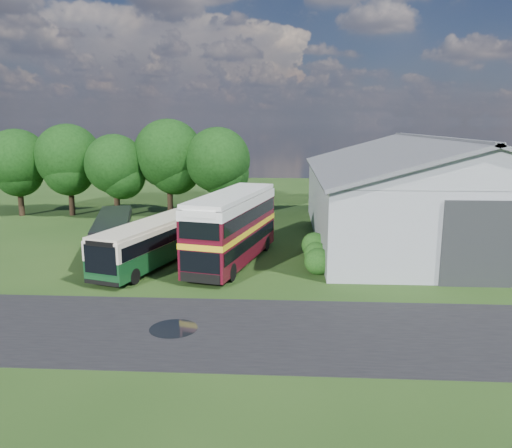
# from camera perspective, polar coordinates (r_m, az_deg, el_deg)

# --- Properties ---
(ground) EXTENTS (120.00, 120.00, 0.00)m
(ground) POSITION_cam_1_polar(r_m,az_deg,el_deg) (26.00, -4.67, -9.32)
(ground) COLOR #183310
(ground) RESTS_ON ground
(asphalt_road) EXTENTS (60.00, 8.00, 0.02)m
(asphalt_road) POSITION_cam_1_polar(r_m,az_deg,el_deg) (22.99, 1.85, -12.17)
(asphalt_road) COLOR black
(asphalt_road) RESTS_ON ground
(puddle) EXTENTS (2.20, 2.20, 0.01)m
(puddle) POSITION_cam_1_polar(r_m,az_deg,el_deg) (23.53, -9.41, -11.76)
(puddle) COLOR black
(puddle) RESTS_ON ground
(storage_shed) EXTENTS (18.80, 24.80, 8.15)m
(storage_shed) POSITION_cam_1_polar(r_m,az_deg,el_deg) (41.95, 19.29, 3.95)
(storage_shed) COLOR gray
(storage_shed) RESTS_ON ground
(tree_far_left) EXTENTS (6.12, 6.12, 8.64)m
(tree_far_left) POSITION_cam_1_polar(r_m,az_deg,el_deg) (55.00, -25.64, 6.59)
(tree_far_left) COLOR black
(tree_far_left) RESTS_ON ground
(tree_left_a) EXTENTS (6.46, 6.46, 9.12)m
(tree_left_a) POSITION_cam_1_polar(r_m,az_deg,el_deg) (53.20, -20.65, 7.19)
(tree_left_a) COLOR black
(tree_left_a) RESTS_ON ground
(tree_left_b) EXTENTS (5.78, 5.78, 8.16)m
(tree_left_b) POSITION_cam_1_polar(r_m,az_deg,el_deg) (50.49, -15.84, 6.58)
(tree_left_b) COLOR black
(tree_left_b) RESTS_ON ground
(tree_mid) EXTENTS (6.80, 6.80, 9.60)m
(tree_mid) POSITION_cam_1_polar(r_m,az_deg,el_deg) (50.28, -9.97, 7.89)
(tree_mid) COLOR black
(tree_mid) RESTS_ON ground
(tree_right_a) EXTENTS (6.26, 6.26, 8.83)m
(tree_right_a) POSITION_cam_1_polar(r_m,az_deg,el_deg) (48.42, -4.40, 7.31)
(tree_right_a) COLOR black
(tree_right_a) RESTS_ON ground
(shrub_front) EXTENTS (1.70, 1.70, 1.70)m
(shrub_front) POSITION_cam_1_polar(r_m,az_deg,el_deg) (31.51, 7.06, -5.60)
(shrub_front) COLOR #194714
(shrub_front) RESTS_ON ground
(shrub_mid) EXTENTS (1.60, 1.60, 1.60)m
(shrub_mid) POSITION_cam_1_polar(r_m,az_deg,el_deg) (33.42, 6.84, -4.59)
(shrub_mid) COLOR #194714
(shrub_mid) RESTS_ON ground
(shrub_back) EXTENTS (1.80, 1.80, 1.80)m
(shrub_back) POSITION_cam_1_polar(r_m,az_deg,el_deg) (35.34, 6.66, -3.69)
(shrub_back) COLOR #194714
(shrub_back) RESTS_ON ground
(bus_green_single) EXTENTS (5.49, 10.87, 2.93)m
(bus_green_single) POSITION_cam_1_polar(r_m,az_deg,el_deg) (33.21, -11.79, -2.08)
(bus_green_single) COLOR black
(bus_green_single) RESTS_ON ground
(bus_maroon_double) EXTENTS (5.32, 11.38, 4.74)m
(bus_maroon_double) POSITION_cam_1_polar(r_m,az_deg,el_deg) (32.98, -2.71, -0.50)
(bus_maroon_double) COLOR black
(bus_maroon_double) RESTS_ON ground
(bus_dark_single) EXTENTS (4.92, 10.33, 2.78)m
(bus_dark_single) POSITION_cam_1_polar(r_m,az_deg,el_deg) (36.36, -15.98, -1.24)
(bus_dark_single) COLOR black
(bus_dark_single) RESTS_ON ground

